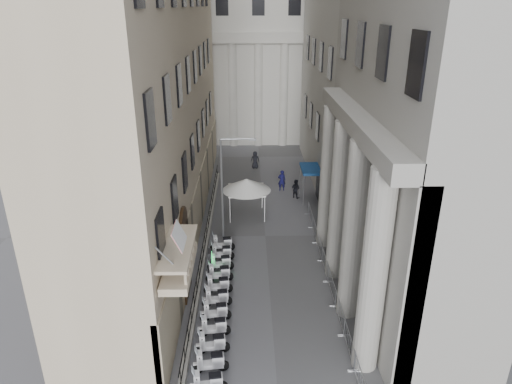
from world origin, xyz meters
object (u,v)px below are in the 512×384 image
(info_kiosk, at_px, (210,262))
(pedestrian_b, at_px, (296,189))
(security_tent, at_px, (247,185))
(street_lamp, at_px, (226,182))
(pedestrian_a, at_px, (282,180))

(info_kiosk, bearing_deg, pedestrian_b, 56.10)
(security_tent, height_order, info_kiosk, security_tent)
(street_lamp, height_order, pedestrian_a, street_lamp)
(street_lamp, xyz_separation_m, pedestrian_a, (4.69, 9.41, -3.54))
(info_kiosk, distance_m, pedestrian_b, 14.01)
(security_tent, xyz_separation_m, street_lamp, (-1.50, -4.05, 1.87))
(info_kiosk, xyz_separation_m, pedestrian_a, (5.58, 14.02, 0.19))
(security_tent, height_order, pedestrian_b, security_tent)
(street_lamp, distance_m, info_kiosk, 5.99)
(info_kiosk, relative_size, pedestrian_b, 0.93)
(info_kiosk, relative_size, pedestrian_a, 0.80)
(security_tent, xyz_separation_m, pedestrian_b, (4.31, 3.64, -1.80))
(pedestrian_a, distance_m, pedestrian_b, 2.05)
(security_tent, bearing_deg, pedestrian_b, 40.20)
(security_tent, bearing_deg, pedestrian_a, 59.24)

